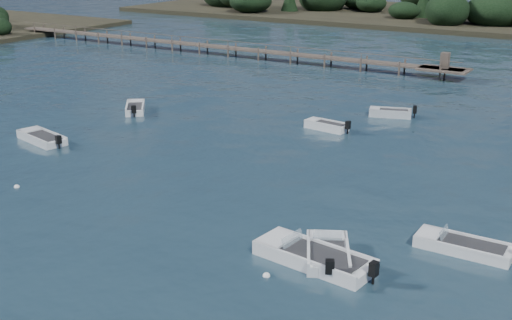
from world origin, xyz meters
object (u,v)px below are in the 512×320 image
Objects in this scene: dinghy_extra_a at (328,256)px; jetty at (232,48)px; dinghy_mid_white_b at (463,248)px; dinghy_mid_grey at (42,139)px; dinghy_mid_white_a at (313,259)px; tender_far_grey_b at (390,114)px; tender_far_white at (326,127)px; tender_far_grey at (135,109)px.

jetty is (-32.61, 41.35, 0.81)m from dinghy_extra_a.
dinghy_mid_grey is at bearing 177.14° from dinghy_mid_white_b.
dinghy_mid_white_a reaches higher than dinghy_extra_a.
tender_far_grey_b reaches higher than tender_far_white.
tender_far_white is 1.00× the size of tender_far_grey.
jetty is at bearing 102.53° from dinghy_mid_grey.
dinghy_extra_a is at bearing -51.74° from jetty.
dinghy_extra_a is at bearing -75.70° from tender_far_grey_b.
dinghy_mid_grey is at bearing -133.71° from tender_far_grey_b.
tender_far_white is at bearing 40.08° from dinghy_mid_grey.
tender_far_grey_b is 26.56m from dinghy_mid_grey.
jetty is at bearing 147.57° from tender_far_grey_b.
tender_far_grey is at bearing 159.22° from dinghy_mid_white_b.
jetty is at bearing 127.51° from dinghy_mid_white_a.
tender_far_grey_b is 6.63m from tender_far_white.
dinghy_mid_white_b is 31.62m from tender_far_grey.
dinghy_extra_a is 52.67m from jetty.
tender_far_grey is (-0.07, 9.74, 0.02)m from dinghy_mid_grey.
dinghy_extra_a reaches higher than dinghy_mid_white_b.
dinghy_mid_white_a is at bearing -32.99° from tender_far_grey.
tender_far_grey_b is at bearing 65.77° from tender_far_white.
dinghy_extra_a is at bearing -31.53° from tender_far_grey.
tender_far_grey_b is at bearing 103.14° from dinghy_mid_white_a.
tender_far_grey is (-29.57, 11.22, 0.03)m from dinghy_mid_white_b.
tender_far_grey_b is at bearing 46.29° from dinghy_mid_grey.
tender_far_white reaches higher than dinghy_mid_grey.
dinghy_mid_white_b is 6.26m from dinghy_extra_a.
tender_far_grey_b is at bearing 118.30° from dinghy_mid_white_b.
dinghy_extra_a is 0.82× the size of dinghy_mid_grey.
dinghy_mid_white_a reaches higher than tender_far_grey_b.
tender_far_grey is (-15.71, -3.41, 0.00)m from tender_far_white.
dinghy_mid_white_a is 1.23× the size of dinghy_mid_grey.
tender_far_white is at bearing 133.44° from dinghy_mid_white_b.
dinghy_mid_white_b is 0.79× the size of dinghy_mid_white_a.
dinghy_mid_white_b is 29.53m from dinghy_mid_grey.
tender_far_white is 32.83m from jetty.
dinghy_mid_white_b is at bearing 41.08° from dinghy_mid_white_a.
dinghy_mid_white_b is 1.18× the size of dinghy_extra_a.
tender_far_grey is at bearing -73.19° from jetty.
tender_far_grey is 0.06× the size of jetty.
tender_far_grey is at bearing 148.47° from dinghy_extra_a.
tender_far_grey_b is at bearing 104.30° from dinghy_extra_a.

